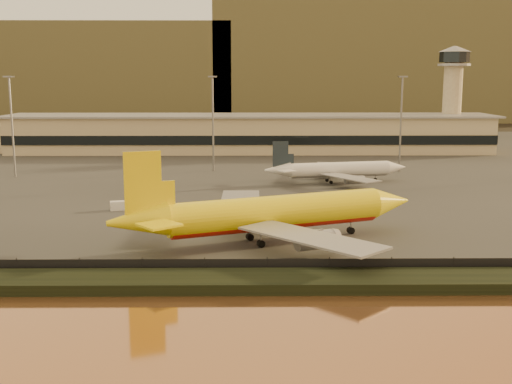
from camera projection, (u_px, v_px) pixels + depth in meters
ground at (251, 250)px, 95.21m from camera, size 900.00×900.00×0.00m
embankment at (252, 281)px, 78.35m from camera, size 320.00×7.00×1.40m
tarmac at (250, 164)px, 188.68m from camera, size 320.00×220.00×0.20m
perimeter_fence at (252, 267)px, 82.18m from camera, size 300.00×0.05×2.20m
terminal_building at (207, 134)px, 217.51m from camera, size 202.00×25.00×12.60m
control_tower at (453, 88)px, 221.00m from camera, size 11.20×11.20×35.50m
apron_light_masts at (308, 114)px, 166.38m from camera, size 152.20×12.20×25.40m
distant_hills at (218, 68)px, 424.03m from camera, size 470.00×160.00×70.00m
dhl_cargo_jet at (271, 214)px, 98.19m from camera, size 48.19×45.61×14.97m
white_narrowbody_jet at (337, 170)px, 154.22m from camera, size 35.47×34.11×10.24m
gse_vehicle_yellow at (287, 211)px, 117.70m from camera, size 3.90×2.67×1.61m
gse_vehicle_white at (120, 206)px, 122.68m from camera, size 4.13×2.58×1.73m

